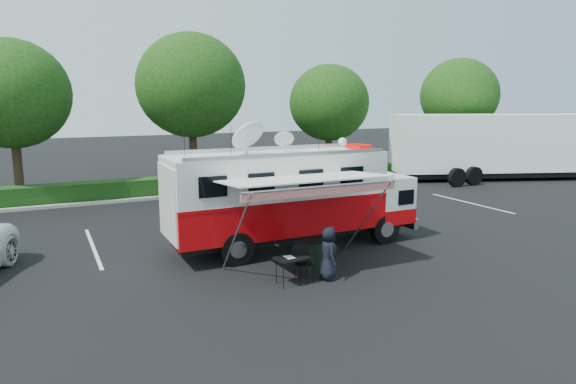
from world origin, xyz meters
The scene contains 10 objects.
ground_plane centered at (0.00, 0.00, 0.00)m, with size 120.00×120.00×0.00m, color black.
back_border centered at (1.14, 12.90, 5.00)m, with size 60.00×6.14×8.87m.
stall_lines centered at (-0.50, 3.00, 0.00)m, with size 24.12×5.50×0.01m.
command_truck centered at (-0.08, 0.00, 1.86)m, with size 9.03×2.48×4.34m.
awning centered at (-0.89, -2.58, 2.79)m, with size 4.93×2.55×2.98m.
person centered at (-0.62, -3.47, 0.00)m, with size 0.77×0.50×1.58m, color black.
folding_table centered at (-1.75, -3.36, 0.74)m, with size 1.00×0.77×0.79m.
folding_chair centered at (-1.30, -3.11, 0.61)m, with size 0.57×0.60×1.03m.
trash_bin centered at (-0.67, -2.61, 0.48)m, with size 0.64×0.64×0.96m.
semi_trailer centered at (18.97, 8.29, 2.22)m, with size 13.82×7.39×4.22m.
Camera 1 is at (-7.93, -15.86, 5.21)m, focal length 32.00 mm.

